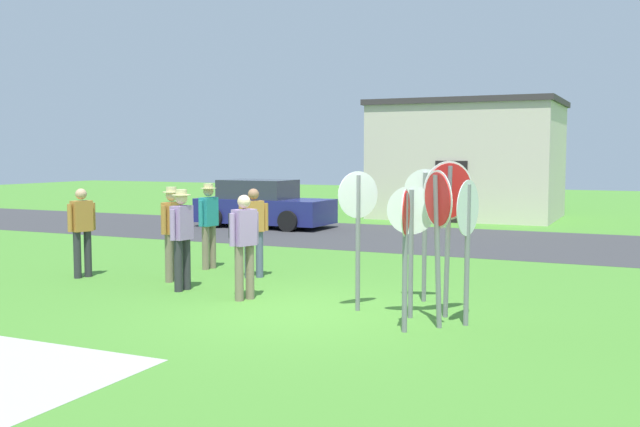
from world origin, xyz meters
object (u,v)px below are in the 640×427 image
Objects in this scene: person_in_dark_shirt at (82,228)px; stop_sign_center_cluster at (411,229)px; stop_sign_rear_left at (425,213)px; person_with_sunhat at (182,234)px; parked_car_on_street at (263,206)px; stop_sign_rear_right at (358,217)px; stop_sign_leaning_right at (438,221)px; person_in_blue at (209,221)px; stop_sign_far_back at (467,227)px; person_on_left at (243,239)px; stop_sign_nearest at (405,237)px; person_in_teal at (172,228)px; stop_sign_low_front at (448,210)px; person_near_signs at (254,228)px.

stop_sign_center_cluster is at bearing -5.82° from person_in_dark_shirt.
stop_sign_rear_left is 4.14m from person_with_sunhat.
parked_car_on_street is 2.29× the size of stop_sign_center_cluster.
stop_sign_rear_right is (7.37, -10.31, 0.72)m from parked_car_on_street.
person_in_blue is (-5.60, 3.01, -0.47)m from stop_sign_leaning_right.
stop_sign_far_back reaches higher than person_on_left.
stop_sign_nearest is 5.42m from person_in_teal.
stop_sign_leaning_right is 1.23× the size of person_in_teal.
stop_sign_nearest is 0.84× the size of stop_sign_low_front.
person_near_signs is at bearing 146.81° from stop_sign_rear_right.
stop_sign_leaning_right is (-0.33, -0.32, 0.10)m from stop_sign_far_back.
person_on_left is (5.41, -10.33, 0.29)m from parked_car_on_street.
stop_sign_rear_left is 1.01× the size of stop_sign_rear_right.
stop_sign_leaning_right is (8.75, -10.91, 0.77)m from parked_car_on_street.
stop_sign_center_cluster is 0.89× the size of stop_sign_leaning_right.
stop_sign_center_cluster reaches higher than person_in_teal.
stop_sign_far_back is 0.94× the size of stop_sign_leaning_right.
stop_sign_rear_right is 3.35m from person_with_sunhat.
stop_sign_center_cluster reaches higher than person_in_dark_shirt.
stop_sign_rear_right reaches higher than person_in_teal.
stop_sign_low_front is 4.70m from person_with_sunhat.
stop_sign_rear_right is at bearing 156.73° from stop_sign_leaning_right.
parked_car_on_street is 9.91m from person_in_dark_shirt.
person_in_blue is at bearing 150.19° from stop_sign_rear_right.
stop_sign_rear_left is at bearing 4.22° from person_in_dark_shirt.
stop_sign_leaning_right is 5.62m from person_in_teal.
stop_sign_leaning_right is at bearing -9.77° from person_on_left.
parked_car_on_street is 13.96m from stop_sign_far_back.
parked_car_on_street is 2.04× the size of stop_sign_leaning_right.
parked_car_on_street is 2.08× the size of stop_sign_rear_right.
stop_sign_rear_left reaches higher than person_with_sunhat.
stop_sign_leaning_right reaches higher than person_with_sunhat.
stop_sign_leaning_right is 1.26× the size of person_on_left.
stop_sign_nearest is at bearing -42.83° from stop_sign_rear_right.
stop_sign_nearest is 1.09× the size of person_in_teal.
person_in_dark_shirt is (-7.16, 0.45, -0.59)m from stop_sign_low_front.
stop_sign_rear_right is at bearing -3.85° from person_with_sunhat.
stop_sign_nearest reaches higher than person_near_signs.
parked_car_on_street is 13.33m from stop_sign_center_cluster.
person_in_teal is at bearing 167.89° from stop_sign_center_cluster.
person_in_dark_shirt is at bearing -168.44° from person_in_teal.
person_near_signs is at bearing 143.95° from stop_sign_nearest.
stop_sign_low_front is 4.60m from person_near_signs.
stop_sign_rear_left is at bearing 1.38° from person_in_teal.
stop_sign_center_cluster is (-0.47, -0.23, -0.27)m from stop_sign_low_front.
person_in_teal is (-5.36, 0.82, -0.56)m from stop_sign_low_front.
stop_sign_far_back reaches higher than parked_car_on_street.
stop_sign_rear_left is at bearing -13.39° from person_near_signs.
person_near_signs is at bearing 166.61° from stop_sign_rear_left.
stop_sign_low_front reaches higher than stop_sign_nearest.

